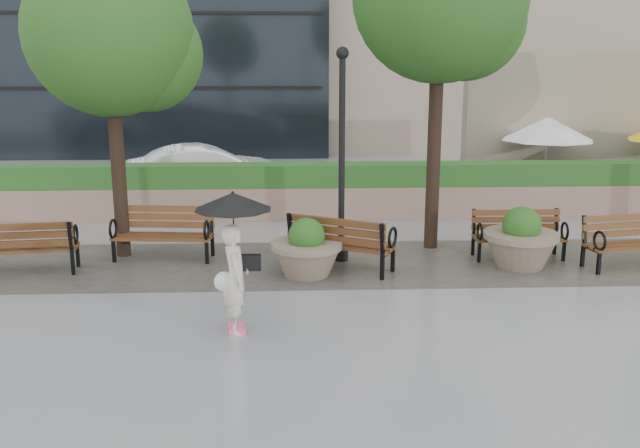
{
  "coord_description": "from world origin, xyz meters",
  "views": [
    {
      "loc": [
        -0.51,
        -10.28,
        4.02
      ],
      "look_at": [
        0.01,
        1.76,
        1.1
      ],
      "focal_mm": 40.0,
      "sensor_mm": 36.0,
      "label": 1
    }
  ],
  "objects_px": {
    "bench_2": "(341,254)",
    "pedestrian": "(234,248)",
    "bench_0": "(25,258)",
    "bench_1": "(164,244)",
    "bench_3": "(518,245)",
    "planter_left": "(307,253)",
    "planter_right": "(521,244)",
    "car_right": "(207,171)",
    "bench_4": "(632,253)",
    "lamppost": "(342,170)"
  },
  "relations": [
    {
      "from": "planter_left",
      "to": "bench_3",
      "type": "bearing_deg",
      "value": 12.6
    },
    {
      "from": "bench_0",
      "to": "bench_4",
      "type": "bearing_deg",
      "value": 172.95
    },
    {
      "from": "bench_1",
      "to": "bench_3",
      "type": "distance_m",
      "value": 7.03
    },
    {
      "from": "bench_3",
      "to": "bench_4",
      "type": "distance_m",
      "value": 2.1
    },
    {
      "from": "planter_right",
      "to": "bench_2",
      "type": "bearing_deg",
      "value": -179.51
    },
    {
      "from": "planter_left",
      "to": "bench_1",
      "type": "bearing_deg",
      "value": 157.12
    },
    {
      "from": "bench_2",
      "to": "lamppost",
      "type": "height_order",
      "value": "lamppost"
    },
    {
      "from": "planter_left",
      "to": "planter_right",
      "type": "height_order",
      "value": "planter_right"
    },
    {
      "from": "planter_left",
      "to": "car_right",
      "type": "xyz_separation_m",
      "value": [
        -2.66,
        7.64,
        0.29
      ]
    },
    {
      "from": "bench_2",
      "to": "planter_left",
      "type": "relative_size",
      "value": 1.6
    },
    {
      "from": "bench_2",
      "to": "pedestrian",
      "type": "relative_size",
      "value": 1.01
    },
    {
      "from": "bench_0",
      "to": "pedestrian",
      "type": "bearing_deg",
      "value": 137.81
    },
    {
      "from": "car_right",
      "to": "bench_2",
      "type": "bearing_deg",
      "value": -170.04
    },
    {
      "from": "bench_1",
      "to": "bench_2",
      "type": "xyz_separation_m",
      "value": [
        3.46,
        -0.83,
        0.01
      ]
    },
    {
      "from": "bench_2",
      "to": "bench_4",
      "type": "xyz_separation_m",
      "value": [
        5.55,
        -0.11,
        -0.02
      ]
    },
    {
      "from": "bench_4",
      "to": "planter_right",
      "type": "distance_m",
      "value": 2.12
    },
    {
      "from": "bench_2",
      "to": "pedestrian",
      "type": "height_order",
      "value": "pedestrian"
    },
    {
      "from": "car_right",
      "to": "pedestrian",
      "type": "relative_size",
      "value": 2.12
    },
    {
      "from": "planter_left",
      "to": "planter_right",
      "type": "distance_m",
      "value": 4.11
    },
    {
      "from": "planter_right",
      "to": "car_right",
      "type": "relative_size",
      "value": 0.32
    },
    {
      "from": "bench_0",
      "to": "bench_3",
      "type": "bearing_deg",
      "value": 177.08
    },
    {
      "from": "planter_right",
      "to": "car_right",
      "type": "height_order",
      "value": "car_right"
    },
    {
      "from": "bench_0",
      "to": "pedestrian",
      "type": "relative_size",
      "value": 0.95
    },
    {
      "from": "planter_left",
      "to": "bench_0",
      "type": "bearing_deg",
      "value": 175.88
    },
    {
      "from": "planter_left",
      "to": "car_right",
      "type": "bearing_deg",
      "value": 109.19
    },
    {
      "from": "bench_0",
      "to": "planter_right",
      "type": "bearing_deg",
      "value": 173.64
    },
    {
      "from": "bench_1",
      "to": "bench_3",
      "type": "xyz_separation_m",
      "value": [
        7.03,
        -0.24,
        -0.03
      ]
    },
    {
      "from": "bench_3",
      "to": "car_right",
      "type": "bearing_deg",
      "value": 136.1
    },
    {
      "from": "bench_2",
      "to": "car_right",
      "type": "height_order",
      "value": "car_right"
    },
    {
      "from": "lamppost",
      "to": "pedestrian",
      "type": "bearing_deg",
      "value": -116.95
    },
    {
      "from": "bench_0",
      "to": "bench_1",
      "type": "bearing_deg",
      "value": -168.02
    },
    {
      "from": "pedestrian",
      "to": "planter_right",
      "type": "bearing_deg",
      "value": -69.43
    },
    {
      "from": "bench_4",
      "to": "planter_left",
      "type": "bearing_deg",
      "value": 171.51
    },
    {
      "from": "bench_4",
      "to": "car_right",
      "type": "bearing_deg",
      "value": 129.43
    },
    {
      "from": "planter_left",
      "to": "pedestrian",
      "type": "xyz_separation_m",
      "value": [
        -1.11,
        -2.6,
        0.83
      ]
    },
    {
      "from": "bench_4",
      "to": "car_right",
      "type": "xyz_separation_m",
      "value": [
        -8.86,
        7.4,
        0.43
      ]
    },
    {
      "from": "bench_3",
      "to": "bench_4",
      "type": "xyz_separation_m",
      "value": [
        1.97,
        -0.71,
        0.01
      ]
    },
    {
      "from": "bench_2",
      "to": "bench_3",
      "type": "height_order",
      "value": "bench_2"
    },
    {
      "from": "bench_2",
      "to": "planter_right",
      "type": "distance_m",
      "value": 3.44
    },
    {
      "from": "planter_right",
      "to": "bench_1",
      "type": "bearing_deg",
      "value": 173.34
    },
    {
      "from": "bench_3",
      "to": "planter_right",
      "type": "distance_m",
      "value": 0.61
    },
    {
      "from": "bench_0",
      "to": "planter_right",
      "type": "relative_size",
      "value": 1.39
    },
    {
      "from": "bench_3",
      "to": "pedestrian",
      "type": "height_order",
      "value": "pedestrian"
    },
    {
      "from": "lamppost",
      "to": "pedestrian",
      "type": "relative_size",
      "value": 1.99
    },
    {
      "from": "lamppost",
      "to": "car_right",
      "type": "height_order",
      "value": "lamppost"
    },
    {
      "from": "bench_2",
      "to": "pedestrian",
      "type": "bearing_deg",
      "value": 87.61
    },
    {
      "from": "bench_1",
      "to": "planter_left",
      "type": "height_order",
      "value": "planter_left"
    },
    {
      "from": "bench_3",
      "to": "bench_4",
      "type": "relative_size",
      "value": 0.91
    },
    {
      "from": "bench_3",
      "to": "lamppost",
      "type": "height_order",
      "value": "lamppost"
    },
    {
      "from": "bench_0",
      "to": "planter_left",
      "type": "height_order",
      "value": "planter_left"
    }
  ]
}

